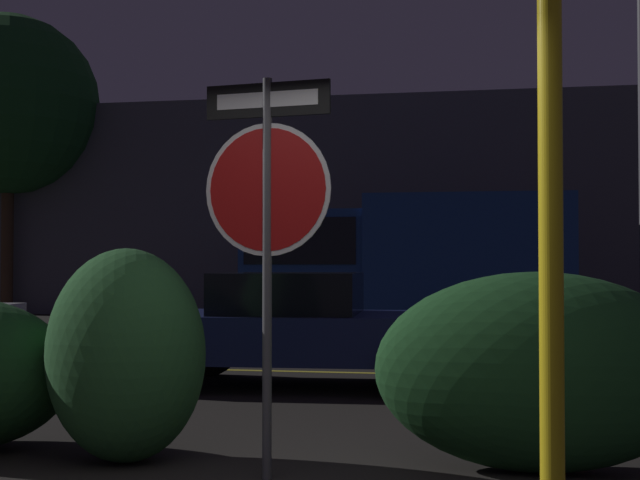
# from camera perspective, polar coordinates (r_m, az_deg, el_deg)

# --- Properties ---
(road_center_stripe) EXTENTS (32.80, 0.12, 0.01)m
(road_center_stripe) POSITION_cam_1_polar(r_m,az_deg,el_deg) (11.13, 4.43, -8.51)
(road_center_stripe) COLOR gold
(road_center_stripe) RESTS_ON ground_plane
(stop_sign) EXTENTS (0.85, 0.14, 2.54)m
(stop_sign) POSITION_cam_1_polar(r_m,az_deg,el_deg) (5.68, -3.39, 2.86)
(stop_sign) COLOR #4C4C51
(stop_sign) RESTS_ON ground_plane
(yellow_pole_right) EXTENTS (0.11, 0.11, 3.31)m
(yellow_pole_right) POSITION_cam_1_polar(r_m,az_deg,el_deg) (4.17, 14.55, 2.61)
(yellow_pole_right) COLOR yellow
(yellow_pole_right) RESTS_ON ground_plane
(hedge_bush_2) EXTENTS (1.11, 0.95, 1.47)m
(hedge_bush_2) POSITION_cam_1_polar(r_m,az_deg,el_deg) (6.30, -12.33, -7.20)
(hedge_bush_2) COLOR #285B2D
(hedge_bush_2) RESTS_ON ground_plane
(hedge_bush_3) EXTENTS (2.13, 0.83, 1.31)m
(hedge_bush_3) POSITION_cam_1_polar(r_m,az_deg,el_deg) (6.04, 13.71, -8.19)
(hedge_bush_3) COLOR #1E4C23
(hedge_bush_3) RESTS_ON ground_plane
(passing_car_2) EXTENTS (4.05, 2.00, 1.26)m
(passing_car_2) POSITION_cam_1_polar(r_m,az_deg,el_deg) (9.92, -1.48, -5.66)
(passing_car_2) COLOR navy
(passing_car_2) RESTS_ON ground_plane
(delivery_truck) EXTENTS (6.13, 2.52, 2.63)m
(delivery_truck) POSITION_cam_1_polar(r_m,az_deg,el_deg) (17.09, 5.21, -1.10)
(delivery_truck) COLOR navy
(delivery_truck) RESTS_ON ground_plane
(tree_1) EXTENTS (4.82, 4.82, 8.04)m
(tree_1) POSITION_cam_1_polar(r_m,az_deg,el_deg) (25.53, -19.31, 8.16)
(tree_1) COLOR #422D1E
(tree_1) RESTS_ON ground_plane
(building_backdrop) EXTENTS (26.19, 4.63, 5.64)m
(building_backdrop) POSITION_cam_1_polar(r_m,az_deg,el_deg) (24.75, 3.56, 1.88)
(building_backdrop) COLOR #4C4C56
(building_backdrop) RESTS_ON ground_plane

